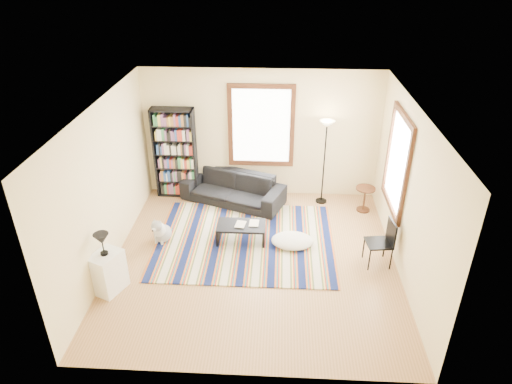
# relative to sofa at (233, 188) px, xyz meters

# --- Properties ---
(floor) EXTENTS (5.00, 5.00, 0.10)m
(floor) POSITION_rel_sofa_xyz_m (0.59, -2.05, -0.37)
(floor) COLOR #AB7C4E
(floor) RESTS_ON ground
(ceiling) EXTENTS (5.00, 5.00, 0.10)m
(ceiling) POSITION_rel_sofa_xyz_m (0.59, -2.05, 2.53)
(ceiling) COLOR white
(ceiling) RESTS_ON floor
(wall_back) EXTENTS (5.00, 0.10, 2.80)m
(wall_back) POSITION_rel_sofa_xyz_m (0.59, 0.50, 1.08)
(wall_back) COLOR beige
(wall_back) RESTS_ON floor
(wall_front) EXTENTS (5.00, 0.10, 2.80)m
(wall_front) POSITION_rel_sofa_xyz_m (0.59, -4.60, 1.08)
(wall_front) COLOR beige
(wall_front) RESTS_ON floor
(wall_left) EXTENTS (0.10, 5.00, 2.80)m
(wall_left) POSITION_rel_sofa_xyz_m (-1.96, -2.05, 1.08)
(wall_left) COLOR beige
(wall_left) RESTS_ON floor
(wall_right) EXTENTS (0.10, 5.00, 2.80)m
(wall_right) POSITION_rel_sofa_xyz_m (3.14, -2.05, 1.08)
(wall_right) COLOR beige
(wall_right) RESTS_ON floor
(window_back) EXTENTS (1.20, 0.06, 1.60)m
(window_back) POSITION_rel_sofa_xyz_m (0.59, 0.42, 1.28)
(window_back) COLOR white
(window_back) RESTS_ON wall_back
(window_right) EXTENTS (0.06, 1.20, 1.60)m
(window_right) POSITION_rel_sofa_xyz_m (3.06, -1.25, 1.28)
(window_right) COLOR white
(window_right) RESTS_ON wall_right
(rug) EXTENTS (3.33, 2.66, 0.02)m
(rug) POSITION_rel_sofa_xyz_m (0.37, -1.48, -0.31)
(rug) COLOR #0D1744
(rug) RESTS_ON floor
(sofa) EXTENTS (2.35, 1.59, 0.64)m
(sofa) POSITION_rel_sofa_xyz_m (0.00, 0.00, 0.00)
(sofa) COLOR black
(sofa) RESTS_ON floor
(bookshelf) EXTENTS (0.90, 0.30, 2.00)m
(bookshelf) POSITION_rel_sofa_xyz_m (-1.26, 0.27, 0.68)
(bookshelf) COLOR black
(bookshelf) RESTS_ON floor
(coffee_table) EXTENTS (1.00, 0.72, 0.36)m
(coffee_table) POSITION_rel_sofa_xyz_m (0.30, -1.49, -0.14)
(coffee_table) COLOR black
(coffee_table) RESTS_ON floor
(book_a) EXTENTS (0.22, 0.27, 0.02)m
(book_a) POSITION_rel_sofa_xyz_m (0.20, -1.49, 0.05)
(book_a) COLOR beige
(book_a) RESTS_ON coffee_table
(book_b) EXTENTS (0.19, 0.25, 0.02)m
(book_b) POSITION_rel_sofa_xyz_m (0.45, -1.44, 0.05)
(book_b) COLOR beige
(book_b) RESTS_ON coffee_table
(floor_cushion) EXTENTS (0.92, 0.78, 0.20)m
(floor_cushion) POSITION_rel_sofa_xyz_m (1.27, -1.58, -0.22)
(floor_cushion) COLOR beige
(floor_cushion) RESTS_ON floor
(floor_lamp) EXTENTS (0.37, 0.37, 1.86)m
(floor_lamp) POSITION_rel_sofa_xyz_m (1.92, 0.10, 0.61)
(floor_lamp) COLOR black
(floor_lamp) RESTS_ON floor
(side_table) EXTENTS (0.46, 0.46, 0.54)m
(side_table) POSITION_rel_sofa_xyz_m (2.79, -0.23, -0.05)
(side_table) COLOR #462311
(side_table) RESTS_ON floor
(folding_chair) EXTENTS (0.47, 0.45, 0.86)m
(folding_chair) POSITION_rel_sofa_xyz_m (2.74, -2.05, 0.11)
(folding_chair) COLOR black
(folding_chair) RESTS_ON floor
(white_cabinet) EXTENTS (0.55, 0.61, 0.70)m
(white_cabinet) POSITION_rel_sofa_xyz_m (-1.71, -2.98, 0.03)
(white_cabinet) COLOR white
(white_cabinet) RESTS_ON floor
(table_lamp) EXTENTS (0.27, 0.27, 0.38)m
(table_lamp) POSITION_rel_sofa_xyz_m (-1.71, -2.98, 0.57)
(table_lamp) COLOR black
(table_lamp) RESTS_ON white_cabinet
(dog) EXTENTS (0.50, 0.60, 0.52)m
(dog) POSITION_rel_sofa_xyz_m (-1.18, -1.55, -0.06)
(dog) COLOR #AFAFAF
(dog) RESTS_ON floor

